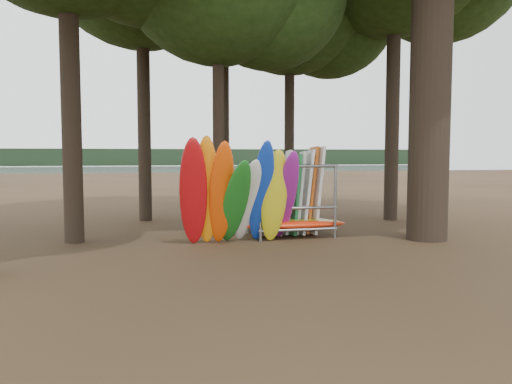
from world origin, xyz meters
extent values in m
plane|color=#47331E|center=(0.00, 0.00, 0.00)|extent=(120.00, 120.00, 0.00)
plane|color=gray|center=(0.00, 60.00, 0.00)|extent=(160.00, 160.00, 0.00)
cube|color=black|center=(0.00, 110.00, 2.00)|extent=(160.00, 4.00, 4.00)
cylinder|color=black|center=(-5.36, 2.03, 6.02)|extent=(0.55, 0.55, 12.04)
cylinder|color=black|center=(-3.25, 6.51, 6.11)|extent=(0.49, 0.49, 12.22)
cylinder|color=black|center=(-0.19, 7.11, 7.02)|extent=(0.67, 0.67, 14.03)
cylinder|color=black|center=(2.68, 6.97, 5.50)|extent=(0.41, 0.41, 11.00)
cylinder|color=black|center=(-0.99, 2.91, 5.05)|extent=(0.38, 0.38, 10.10)
cylinder|color=black|center=(6.03, 4.45, 6.61)|extent=(0.52, 0.52, 13.21)
ellipsoid|color=#B10D11|center=(-2.10, 0.53, 1.49)|extent=(0.90, 1.25, 3.06)
ellipsoid|color=orange|center=(-1.71, 0.65, 1.52)|extent=(0.80, 1.21, 3.12)
ellipsoid|color=#FD4C0A|center=(-1.33, 0.48, 1.45)|extent=(0.71, 1.53, 3.02)
ellipsoid|color=#1D7621|center=(-0.95, 0.47, 1.19)|extent=(0.93, 1.94, 2.54)
ellipsoid|color=silver|center=(-0.56, 0.67, 1.20)|extent=(0.87, 1.76, 2.55)
ellipsoid|color=#1237B0|center=(-0.18, 0.54, 1.46)|extent=(0.66, 1.52, 3.02)
ellipsoid|color=gold|center=(0.21, 0.56, 1.34)|extent=(0.83, 1.08, 2.76)
ellipsoid|color=#911E8F|center=(0.59, 0.71, 1.32)|extent=(0.63, 1.74, 2.77)
ellipsoid|color=red|center=(1.04, 1.09, 0.42)|extent=(3.19, 0.55, 0.24)
ellipsoid|color=gold|center=(1.04, 1.42, 0.42)|extent=(3.12, 0.55, 0.24)
ellipsoid|color=#166617|center=(1.04, 1.78, 0.42)|extent=(2.78, 0.55, 0.24)
ellipsoid|color=red|center=(1.04, 2.10, 0.42)|extent=(2.59, 0.55, 0.24)
cube|color=#FFB70D|center=(0.15, 1.76, 1.12)|extent=(0.46, 0.73, 2.28)
cube|color=silver|center=(0.33, 1.87, 1.30)|extent=(0.43, 0.76, 2.63)
cube|color=white|center=(0.51, 1.69, 1.22)|extent=(0.35, 0.78, 2.47)
cube|color=#92188D|center=(0.68, 1.90, 1.16)|extent=(0.31, 0.76, 2.35)
cube|color=white|center=(0.86, 1.76, 1.33)|extent=(0.53, 0.76, 2.68)
cube|color=silver|center=(1.04, 1.89, 1.18)|extent=(0.46, 0.78, 2.39)
cube|color=#1A7532|center=(1.22, 1.69, 1.26)|extent=(0.34, 0.77, 2.55)
cube|color=silver|center=(1.39, 1.85, 1.30)|extent=(0.43, 0.76, 2.64)
cube|color=white|center=(1.57, 1.69, 1.33)|extent=(0.47, 0.78, 2.69)
cube|color=#CD5C16|center=(1.75, 1.88, 1.39)|extent=(0.51, 0.81, 2.79)
cube|color=white|center=(1.93, 1.72, 1.38)|extent=(0.46, 0.81, 2.79)
camera|label=1|loc=(-3.68, -13.04, 2.51)|focal=35.00mm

